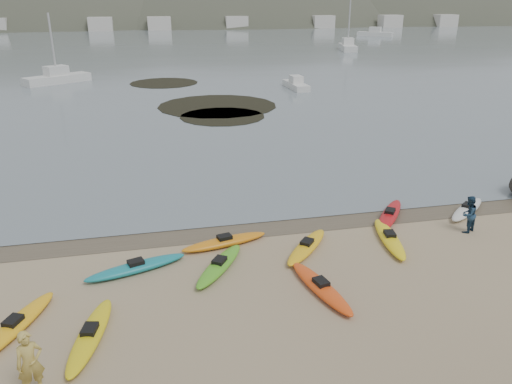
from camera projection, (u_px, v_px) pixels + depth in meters
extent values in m
plane|color=tan|center=(256.00, 223.00, 22.12)|extent=(600.00, 600.00, 0.00)
plane|color=brown|center=(257.00, 226.00, 21.84)|extent=(60.00, 60.00, 0.00)
plane|color=slate|center=(147.00, 15.00, 295.04)|extent=(1200.00, 1200.00, 0.00)
ellipsoid|color=red|center=(390.00, 215.00, 22.54)|extent=(2.96, 3.55, 0.34)
ellipsoid|color=silver|center=(467.00, 209.00, 23.17)|extent=(3.18, 2.67, 0.34)
ellipsoid|color=#53B223|center=(220.00, 265.00, 18.30)|extent=(2.51, 3.28, 0.34)
ellipsoid|color=yellow|center=(307.00, 247.00, 19.68)|extent=(2.75, 3.09, 0.34)
ellipsoid|color=orange|center=(225.00, 242.00, 20.08)|extent=(3.70, 1.54, 0.34)
ellipsoid|color=yellow|center=(90.00, 335.00, 14.51)|extent=(1.49, 3.76, 0.34)
ellipsoid|color=teal|center=(136.00, 267.00, 18.18)|extent=(3.82, 1.87, 0.34)
ellipsoid|color=yellow|center=(14.00, 327.00, 14.90)|extent=(2.25, 3.77, 0.34)
ellipsoid|color=#F34E15|center=(321.00, 287.00, 16.92)|extent=(1.47, 3.77, 0.34)
ellipsoid|color=yellow|center=(389.00, 238.00, 20.36)|extent=(1.36, 3.82, 0.34)
imported|color=#CBB051|center=(30.00, 363.00, 12.33)|extent=(0.78, 0.66, 1.81)
imported|color=navy|center=(468.00, 214.00, 21.05)|extent=(0.98, 0.90, 1.62)
cylinder|color=black|center=(222.00, 117.00, 41.90)|extent=(7.13, 7.13, 0.04)
cylinder|color=black|center=(217.00, 106.00, 46.05)|extent=(10.94, 10.94, 0.04)
cylinder|color=black|center=(164.00, 83.00, 58.41)|extent=(7.89, 7.89, 0.04)
cube|color=silver|center=(57.00, 79.00, 58.14)|extent=(7.43, 6.18, 1.07)
cube|color=silver|center=(296.00, 85.00, 54.76)|extent=(1.65, 5.39, 0.75)
cube|color=silver|center=(348.00, 47.00, 94.77)|extent=(4.48, 9.09, 1.23)
cube|color=silver|center=(375.00, 34.00, 129.61)|extent=(8.65, 7.38, 1.25)
ellipsoid|color=#384235|center=(39.00, 72.00, 197.00)|extent=(220.00, 120.00, 80.00)
ellipsoid|color=#384235|center=(240.00, 61.00, 207.57)|extent=(200.00, 110.00, 68.00)
ellipsoid|color=#384235|center=(413.00, 58.00, 234.42)|extent=(230.00, 130.00, 76.00)
cube|color=beige|center=(7.00, 25.00, 144.85)|extent=(7.00, 5.00, 4.00)
cube|color=beige|center=(93.00, 24.00, 149.68)|extent=(7.00, 5.00, 4.00)
cube|color=beige|center=(174.00, 23.00, 154.51)|extent=(7.00, 5.00, 4.00)
cube|color=beige|center=(250.00, 23.00, 159.34)|extent=(7.00, 5.00, 4.00)
cube|color=beige|center=(321.00, 22.00, 164.17)|extent=(7.00, 5.00, 4.00)
cube|color=beige|center=(388.00, 21.00, 169.00)|extent=(7.00, 5.00, 4.00)
cube|color=beige|center=(452.00, 21.00, 173.83)|extent=(7.00, 5.00, 4.00)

